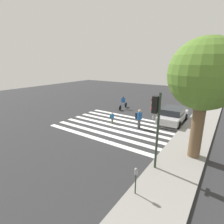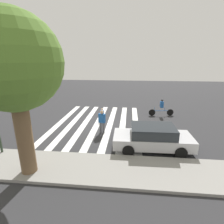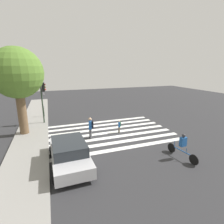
{
  "view_description": "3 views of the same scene",
  "coord_description": "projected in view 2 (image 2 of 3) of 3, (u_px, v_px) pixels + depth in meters",
  "views": [
    {
      "loc": [
        12.41,
        8.06,
        5.58
      ],
      "look_at": [
        0.21,
        -0.3,
        1.31
      ],
      "focal_mm": 28.0,
      "sensor_mm": 36.0,
      "label": 1
    },
    {
      "loc": [
        -2.52,
        13.27,
        5.05
      ],
      "look_at": [
        -1.19,
        0.03,
        1.0
      ],
      "focal_mm": 28.0,
      "sensor_mm": 36.0,
      "label": 2
    },
    {
      "loc": [
        -13.07,
        4.68,
        5.36
      ],
      "look_at": [
        1.06,
        -0.46,
        1.49
      ],
      "focal_mm": 28.0,
      "sensor_mm": 36.0,
      "label": 3
    }
  ],
  "objects": [
    {
      "name": "pedestrian_adult_yellow_jacket",
      "position": [
        102.0,
        113.0,
        14.73
      ],
      "size": [
        0.33,
        0.32,
        1.1
      ],
      "rotation": [
        0.0,
        0.0,
        -0.33
      ],
      "color": "#6B6051",
      "rests_on": "ground_plane"
    },
    {
      "name": "ground_plane",
      "position": [
        98.0,
        123.0,
        14.34
      ],
      "size": [
        60.0,
        60.0,
        0.0
      ],
      "primitive_type": "plane",
      "color": "#2D2D30"
    },
    {
      "name": "crosswalk_stripes",
      "position": [
        98.0,
        123.0,
        14.34
      ],
      "size": [
        6.66,
        10.0,
        0.01
      ],
      "color": "white",
      "rests_on": "ground_plane"
    },
    {
      "name": "sidewalk_curb",
      "position": [
        74.0,
        167.0,
        8.37
      ],
      "size": [
        36.0,
        2.5,
        0.14
      ],
      "color": "gray",
      "rests_on": "ground_plane"
    },
    {
      "name": "cyclist_far_lane",
      "position": [
        162.0,
        107.0,
        16.01
      ],
      "size": [
        2.29,
        0.43,
        1.57
      ],
      "rotation": [
        0.0,
        0.0,
        0.12
      ],
      "color": "black",
      "rests_on": "ground_plane"
    },
    {
      "name": "car_parked_silver_sedan",
      "position": [
        152.0,
        137.0,
        10.05
      ],
      "size": [
        4.49,
        2.11,
        1.42
      ],
      "rotation": [
        0.0,
        0.0,
        0.02
      ],
      "color": "#B7B7BC",
      "rests_on": "ground_plane"
    },
    {
      "name": "pedestrian_adult_tall_backpack",
      "position": [
        102.0,
        120.0,
        12.19
      ],
      "size": [
        0.5,
        0.46,
        1.68
      ],
      "rotation": [
        0.0,
        0.0,
        -0.23
      ],
      "color": "#4C4C51",
      "rests_on": "ground_plane"
    },
    {
      "name": "street_tree",
      "position": [
        13.0,
        64.0,
        6.64
      ],
      "size": [
        3.85,
        3.85,
        6.87
      ],
      "color": "brown",
      "rests_on": "ground_plane"
    }
  ]
}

